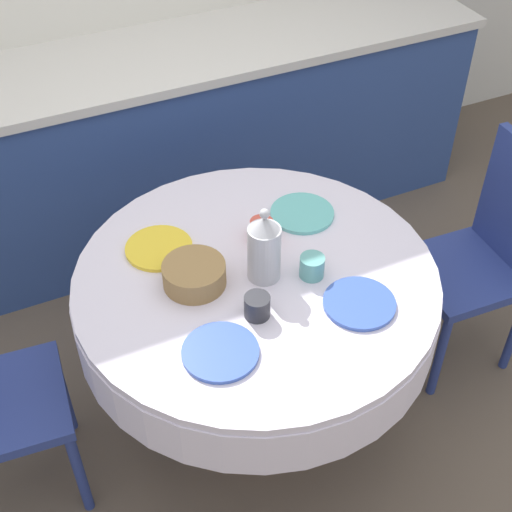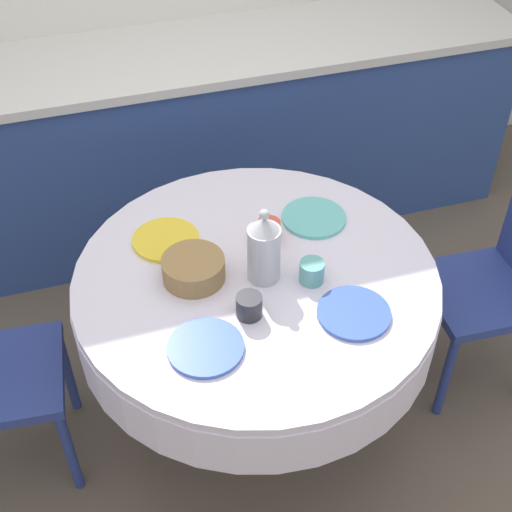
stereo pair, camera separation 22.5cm
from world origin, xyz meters
name	(u,v)px [view 1 (the left image)]	position (x,y,z in m)	size (l,w,h in m)	color
ground_plane	(256,411)	(0.00, 0.00, 0.00)	(12.00, 12.00, 0.00)	brown
kitchen_counter	(144,150)	(0.00, 1.25, 0.47)	(3.24, 0.64, 0.93)	#2D4784
dining_table	(256,302)	(0.00, 0.00, 0.62)	(1.20, 1.20, 0.75)	olive
chair_left	(486,250)	(0.95, -0.05, 0.53)	(0.42, 0.42, 0.96)	navy
plate_near_left	(220,352)	(-0.23, -0.26, 0.75)	(0.23, 0.23, 0.01)	#3856AD
cup_near_left	(257,306)	(-0.07, -0.16, 0.78)	(0.08, 0.08, 0.08)	#28282D
plate_near_right	(359,303)	(0.23, -0.26, 0.75)	(0.23, 0.23, 0.01)	#3856AD
cup_near_right	(312,266)	(0.16, -0.08, 0.78)	(0.08, 0.08, 0.08)	#5BA39E
plate_far_left	(159,248)	(-0.25, 0.25, 0.75)	(0.23, 0.23, 0.01)	yellow
cup_far_left	(200,267)	(-0.17, 0.07, 0.78)	(0.08, 0.08, 0.08)	#28282D
plate_far_right	(302,213)	(0.28, 0.21, 0.75)	(0.23, 0.23, 0.01)	#60BCB7
cup_far_right	(262,230)	(0.09, 0.15, 0.78)	(0.08, 0.08, 0.08)	#CC4C3D
coffee_carafe	(264,248)	(0.02, -0.02, 0.87)	(0.11, 0.11, 0.27)	#B2B2B7
bread_basket	(194,274)	(-0.20, 0.04, 0.79)	(0.20, 0.20, 0.08)	olive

